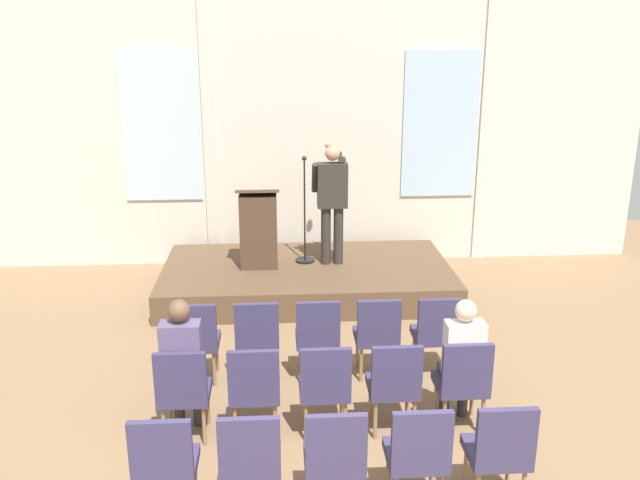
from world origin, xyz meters
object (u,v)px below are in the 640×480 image
(chair_r1_c2, at_px, (325,384))
(chair_r0_c3, at_px, (377,332))
(chair_r0_c2, at_px, (318,333))
(chair_r2_c0, at_px, (165,461))
(chair_r0_c1, at_px, (257,335))
(chair_r1_c0, at_px, (183,388))
(chair_r0_c4, at_px, (436,330))
(audience_r1_c0, at_px, (183,362))
(chair_r1_c1, at_px, (254,386))
(chair_r2_c2, at_px, (335,454))
(chair_r2_c3, at_px, (418,451))
(speaker, at_px, (332,196))
(mic_stand, at_px, (305,239))
(chair_r1_c3, at_px, (394,381))
(audience_r1_c4, at_px, (462,357))
(chair_r2_c4, at_px, (500,448))
(chair_r2_c1, at_px, (250,457))
(chair_r1_c4, at_px, (463,379))
(lectern, at_px, (259,229))
(chair_r0_c0, at_px, (196,337))

(chair_r1_c2, bearing_deg, chair_r0_c3, 59.26)
(chair_r0_c2, relative_size, chair_r2_c0, 1.00)
(chair_r0_c1, bearing_deg, chair_r1_c0, -120.74)
(chair_r0_c4, height_order, audience_r1_c0, audience_r1_c0)
(chair_r0_c1, relative_size, chair_r1_c1, 1.00)
(chair_r2_c0, height_order, chair_r2_c2, same)
(chair_r2_c2, relative_size, chair_r2_c3, 1.00)
(chair_r0_c2, bearing_deg, speaker, 82.21)
(chair_r1_c2, relative_size, chair_r2_c0, 1.00)
(audience_r1_c0, bearing_deg, mic_stand, 71.53)
(chair_r2_c2, bearing_deg, chair_r0_c2, 90.00)
(chair_r1_c3, relative_size, audience_r1_c4, 0.72)
(chair_r2_c4, bearing_deg, chair_r0_c1, 131.74)
(chair_r0_c3, xyz_separation_m, chair_r2_c1, (-1.28, -2.15, 0.00))
(chair_r0_c4, bearing_deg, chair_r0_c2, 180.00)
(chair_r1_c4, height_order, chair_r2_c0, same)
(chair_r2_c4, bearing_deg, chair_r0_c3, 106.56)
(chair_r1_c4, xyz_separation_m, audience_r1_c4, (-0.00, 0.08, 0.19))
(lectern, relative_size, chair_r0_c3, 1.23)
(chair_r0_c1, distance_m, chair_r0_c2, 0.64)
(mic_stand, distance_m, chair_r0_c0, 3.07)
(mic_stand, distance_m, chair_r0_c4, 3.08)
(chair_r0_c3, distance_m, chair_r1_c2, 1.25)
(mic_stand, xyz_separation_m, chair_r0_c3, (0.66, -2.79, -0.20))
(chair_r1_c3, xyz_separation_m, chair_r2_c1, (-1.28, -1.08, 0.00))
(chair_r2_c0, bearing_deg, chair_r1_c1, 59.26)
(chair_r1_c4, distance_m, chair_r2_c0, 2.78)
(audience_r1_c0, xyz_separation_m, chair_r2_c2, (1.28, -1.15, -0.22))
(chair_r0_c0, relative_size, chair_r2_c2, 1.00)
(chair_r2_c1, bearing_deg, lectern, 90.42)
(speaker, xyz_separation_m, chair_r2_c2, (-0.37, -4.84, -0.86))
(mic_stand, relative_size, chair_r1_c1, 1.65)
(chair_r0_c2, bearing_deg, mic_stand, 90.33)
(speaker, distance_m, mic_stand, 0.77)
(chair_r0_c0, xyz_separation_m, chair_r1_c1, (0.64, -1.08, 0.00))
(chair_r2_c3, relative_size, chair_r2_c4, 1.00)
(chair_r0_c1, xyz_separation_m, chair_r2_c1, (0.00, -2.15, 0.00))
(mic_stand, height_order, chair_r1_c2, mic_stand)
(chair_r2_c4, bearing_deg, chair_r1_c4, 90.00)
(chair_r1_c1, bearing_deg, chair_r2_c4, -29.27)
(chair_r2_c1, xyz_separation_m, chair_r2_c2, (0.64, 0.00, 0.00))
(chair_r1_c0, xyz_separation_m, chair_r2_c4, (2.56, -1.08, 0.00))
(chair_r1_c3, height_order, chair_r2_c3, same)
(chair_r2_c0, xyz_separation_m, chair_r2_c1, (0.64, 0.00, 0.00))
(lectern, distance_m, chair_r2_c4, 5.18)
(chair_r0_c2, xyz_separation_m, audience_r1_c0, (-1.28, -1.00, 0.22))
(speaker, xyz_separation_m, chair_r2_c0, (-1.65, -4.84, -0.86))
(chair_r0_c4, relative_size, chair_r1_c3, 1.00)
(chair_r0_c1, bearing_deg, audience_r1_c0, -122.69)
(lectern, relative_size, chair_r1_c1, 1.23)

